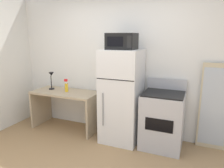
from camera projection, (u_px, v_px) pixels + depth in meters
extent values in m
cube|color=white|center=(123.00, 64.00, 3.87)|extent=(5.00, 0.10, 2.60)
cube|color=tan|center=(65.00, 93.00, 4.06)|extent=(1.29, 0.59, 0.04)
cube|color=tan|center=(41.00, 107.00, 4.37)|extent=(0.04, 0.59, 0.71)
cube|color=tan|center=(94.00, 115.00, 3.90)|extent=(0.04, 0.59, 0.71)
cylinder|color=black|center=(52.00, 89.00, 4.23)|extent=(0.11, 0.11, 0.02)
cylinder|color=black|center=(51.00, 82.00, 4.20)|extent=(0.02, 0.02, 0.26)
cone|color=black|center=(51.00, 74.00, 4.13)|extent=(0.10, 0.10, 0.08)
cylinder|color=yellow|center=(66.00, 88.00, 4.02)|extent=(0.06, 0.06, 0.16)
cylinder|color=white|center=(66.00, 82.00, 4.00)|extent=(0.02, 0.02, 0.04)
cube|color=red|center=(66.00, 80.00, 3.98)|extent=(0.06, 0.03, 0.04)
cube|color=white|center=(122.00, 96.00, 3.58)|extent=(0.63, 0.63, 1.58)
cube|color=black|center=(115.00, 80.00, 3.22)|extent=(0.62, 0.00, 0.01)
cylinder|color=gray|center=(103.00, 110.00, 3.39)|extent=(0.02, 0.02, 0.55)
cube|color=black|center=(122.00, 41.00, 3.36)|extent=(0.46, 0.34, 0.26)
cube|color=black|center=(115.00, 42.00, 3.22)|extent=(0.26, 0.01, 0.15)
cube|color=black|center=(129.00, 42.00, 3.14)|extent=(0.07, 0.01, 0.18)
cube|color=#B7B7BC|center=(162.00, 121.00, 3.41)|extent=(0.65, 0.60, 0.90)
cube|color=black|center=(164.00, 94.00, 3.31)|extent=(0.63, 0.58, 0.02)
cube|color=#B7B7BC|center=(167.00, 84.00, 3.54)|extent=(0.65, 0.04, 0.18)
cube|color=black|center=(159.00, 125.00, 3.13)|extent=(0.42, 0.01, 0.20)
cube|color=#C6B793|center=(214.00, 107.00, 3.30)|extent=(0.44, 0.03, 1.40)
cube|color=#B2BCC6|center=(214.00, 108.00, 3.29)|extent=(0.39, 0.00, 1.26)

